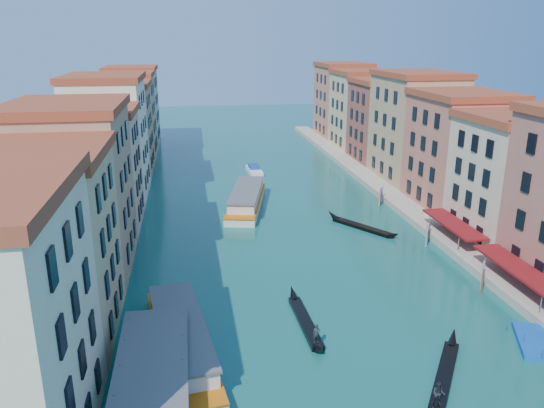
{
  "coord_description": "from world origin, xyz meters",
  "views": [
    {
      "loc": [
        -12.52,
        -23.22,
        26.77
      ],
      "look_at": [
        -1.82,
        43.22,
        5.67
      ],
      "focal_mm": 35.0,
      "sensor_mm": 36.0,
      "label": 1
    }
  ],
  "objects_px": {
    "vaporetto_near": "(181,339)",
    "gondola_right": "(444,375)",
    "gondola_fore": "(305,320)",
    "vaporetto_stop": "(153,387)",
    "blue_dock": "(542,343)",
    "vaporetto_far": "(246,199)"
  },
  "relations": [
    {
      "from": "vaporetto_far",
      "to": "blue_dock",
      "type": "relative_size",
      "value": 2.88
    },
    {
      "from": "vaporetto_near",
      "to": "gondola_right",
      "type": "bearing_deg",
      "value": -27.56
    },
    {
      "from": "vaporetto_stop",
      "to": "vaporetto_near",
      "type": "height_order",
      "value": "vaporetto_stop"
    },
    {
      "from": "vaporetto_near",
      "to": "vaporetto_far",
      "type": "height_order",
      "value": "vaporetto_far"
    },
    {
      "from": "vaporetto_near",
      "to": "vaporetto_far",
      "type": "xyz_separation_m",
      "value": [
        10.57,
        41.56,
        0.07
      ]
    },
    {
      "from": "vaporetto_stop",
      "to": "blue_dock",
      "type": "height_order",
      "value": "vaporetto_stop"
    },
    {
      "from": "vaporetto_far",
      "to": "gondola_right",
      "type": "relative_size",
      "value": 1.82
    },
    {
      "from": "vaporetto_near",
      "to": "vaporetto_far",
      "type": "bearing_deg",
      "value": 67.97
    },
    {
      "from": "gondola_fore",
      "to": "blue_dock",
      "type": "height_order",
      "value": "gondola_fore"
    },
    {
      "from": "vaporetto_far",
      "to": "gondola_fore",
      "type": "height_order",
      "value": "vaporetto_far"
    },
    {
      "from": "gondola_fore",
      "to": "vaporetto_stop",
      "type": "bearing_deg",
      "value": -147.05
    },
    {
      "from": "vaporetto_near",
      "to": "vaporetto_stop",
      "type": "bearing_deg",
      "value": -114.69
    },
    {
      "from": "vaporetto_stop",
      "to": "gondola_right",
      "type": "distance_m",
      "value": 23.32
    },
    {
      "from": "vaporetto_near",
      "to": "gondola_fore",
      "type": "relative_size",
      "value": 1.56
    },
    {
      "from": "vaporetto_stop",
      "to": "gondola_right",
      "type": "xyz_separation_m",
      "value": [
        23.29,
        -0.84,
        -0.93
      ]
    },
    {
      "from": "gondola_right",
      "to": "blue_dock",
      "type": "xyz_separation_m",
      "value": [
        11.21,
        3.41,
        -0.25
      ]
    },
    {
      "from": "vaporetto_near",
      "to": "gondola_right",
      "type": "distance_m",
      "value": 22.56
    },
    {
      "from": "gondola_right",
      "to": "blue_dock",
      "type": "bearing_deg",
      "value": 50.59
    },
    {
      "from": "vaporetto_near",
      "to": "gondola_fore",
      "type": "bearing_deg",
      "value": 5.76
    },
    {
      "from": "gondola_fore",
      "to": "gondola_right",
      "type": "distance_m",
      "value": 14.02
    },
    {
      "from": "vaporetto_far",
      "to": "blue_dock",
      "type": "distance_m",
      "value": 50.75
    },
    {
      "from": "gondola_fore",
      "to": "blue_dock",
      "type": "distance_m",
      "value": 21.7
    }
  ]
}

